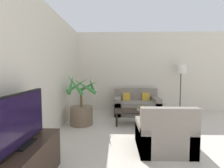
{
  "coord_description": "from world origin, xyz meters",
  "views": [
    {
      "loc": [
        -2.14,
        0.62,
        1.4
      ],
      "look_at": [
        -2.28,
        5.71,
        1.0
      ],
      "focal_mm": 28.0,
      "sensor_mm": 36.0,
      "label": 1
    }
  ],
  "objects_px": {
    "fruit_bowl": "(141,109)",
    "armchair": "(164,136)",
    "apple_green": "(139,107)",
    "coffee_table": "(136,112)",
    "apple_red": "(140,108)",
    "orange_fruit": "(143,107)",
    "ottoman": "(157,124)",
    "floor_lamp": "(181,72)",
    "potted_palm": "(81,109)",
    "television": "(22,119)",
    "sofa_loveseat": "(136,106)",
    "tv_console": "(24,167)"
  },
  "relations": [
    {
      "from": "sofa_loveseat",
      "to": "ottoman",
      "type": "distance_m",
      "value": 1.73
    },
    {
      "from": "apple_green",
      "to": "orange_fruit",
      "type": "relative_size",
      "value": 0.81
    },
    {
      "from": "tv_console",
      "to": "fruit_bowl",
      "type": "height_order",
      "value": "tv_console"
    },
    {
      "from": "coffee_table",
      "to": "apple_red",
      "type": "bearing_deg",
      "value": -21.56
    },
    {
      "from": "coffee_table",
      "to": "potted_palm",
      "type": "bearing_deg",
      "value": -176.49
    },
    {
      "from": "armchair",
      "to": "ottoman",
      "type": "distance_m",
      "value": 0.83
    },
    {
      "from": "sofa_loveseat",
      "to": "apple_green",
      "type": "xyz_separation_m",
      "value": [
        -0.06,
        -1.01,
        0.16
      ]
    },
    {
      "from": "floor_lamp",
      "to": "fruit_bowl",
      "type": "xyz_separation_m",
      "value": [
        -1.42,
        -1.14,
        -0.97
      ]
    },
    {
      "from": "orange_fruit",
      "to": "armchair",
      "type": "distance_m",
      "value": 1.52
    },
    {
      "from": "potted_palm",
      "to": "armchair",
      "type": "bearing_deg",
      "value": -39.21
    },
    {
      "from": "tv_console",
      "to": "sofa_loveseat",
      "type": "height_order",
      "value": "sofa_loveseat"
    },
    {
      "from": "tv_console",
      "to": "apple_green",
      "type": "distance_m",
      "value": 3.07
    },
    {
      "from": "orange_fruit",
      "to": "apple_green",
      "type": "bearing_deg",
      "value": 169.74
    },
    {
      "from": "potted_palm",
      "to": "orange_fruit",
      "type": "bearing_deg",
      "value": 3.06
    },
    {
      "from": "coffee_table",
      "to": "floor_lamp",
      "type": "bearing_deg",
      "value": 36.34
    },
    {
      "from": "floor_lamp",
      "to": "fruit_bowl",
      "type": "bearing_deg",
      "value": -141.18
    },
    {
      "from": "coffee_table",
      "to": "armchair",
      "type": "xyz_separation_m",
      "value": [
        0.33,
        -1.5,
        -0.06
      ]
    },
    {
      "from": "apple_green",
      "to": "ottoman",
      "type": "xyz_separation_m",
      "value": [
        0.32,
        -0.7,
        -0.24
      ]
    },
    {
      "from": "tv_console",
      "to": "apple_green",
      "type": "xyz_separation_m",
      "value": [
        1.67,
        2.58,
        0.17
      ]
    },
    {
      "from": "potted_palm",
      "to": "armchair",
      "type": "height_order",
      "value": "potted_palm"
    },
    {
      "from": "fruit_bowl",
      "to": "armchair",
      "type": "relative_size",
      "value": 0.25
    },
    {
      "from": "television",
      "to": "ottoman",
      "type": "distance_m",
      "value": 2.81
    },
    {
      "from": "floor_lamp",
      "to": "coffee_table",
      "type": "height_order",
      "value": "floor_lamp"
    },
    {
      "from": "tv_console",
      "to": "television",
      "type": "height_order",
      "value": "television"
    },
    {
      "from": "coffee_table",
      "to": "apple_red",
      "type": "relative_size",
      "value": 16.26
    },
    {
      "from": "tv_console",
      "to": "ottoman",
      "type": "height_order",
      "value": "tv_console"
    },
    {
      "from": "television",
      "to": "sofa_loveseat",
      "type": "bearing_deg",
      "value": 64.45
    },
    {
      "from": "television",
      "to": "potted_palm",
      "type": "height_order",
      "value": "potted_palm"
    },
    {
      "from": "coffee_table",
      "to": "fruit_bowl",
      "type": "xyz_separation_m",
      "value": [
        0.14,
        0.0,
        0.06
      ]
    },
    {
      "from": "fruit_bowl",
      "to": "armchair",
      "type": "distance_m",
      "value": 1.52
    },
    {
      "from": "floor_lamp",
      "to": "apple_red",
      "type": "distance_m",
      "value": 2.08
    },
    {
      "from": "sofa_loveseat",
      "to": "floor_lamp",
      "type": "relative_size",
      "value": 0.9
    },
    {
      "from": "apple_green",
      "to": "ottoman",
      "type": "height_order",
      "value": "apple_green"
    },
    {
      "from": "apple_green",
      "to": "potted_palm",
      "type": "bearing_deg",
      "value": -175.92
    },
    {
      "from": "ottoman",
      "to": "sofa_loveseat",
      "type": "bearing_deg",
      "value": 98.86
    },
    {
      "from": "sofa_loveseat",
      "to": "apple_red",
      "type": "relative_size",
      "value": 21.22
    },
    {
      "from": "apple_red",
      "to": "television",
      "type": "bearing_deg",
      "value": -124.03
    },
    {
      "from": "sofa_loveseat",
      "to": "armchair",
      "type": "distance_m",
      "value": 2.54
    },
    {
      "from": "coffee_table",
      "to": "apple_green",
      "type": "bearing_deg",
      "value": 13.18
    },
    {
      "from": "sofa_loveseat",
      "to": "apple_green",
      "type": "height_order",
      "value": "sofa_loveseat"
    },
    {
      "from": "coffee_table",
      "to": "apple_green",
      "type": "relative_size",
      "value": 16.23
    },
    {
      "from": "apple_red",
      "to": "ottoman",
      "type": "bearing_deg",
      "value": -65.31
    },
    {
      "from": "television",
      "to": "orange_fruit",
      "type": "distance_m",
      "value": 3.14
    },
    {
      "from": "sofa_loveseat",
      "to": "apple_red",
      "type": "height_order",
      "value": "sofa_loveseat"
    },
    {
      "from": "television",
      "to": "coffee_table",
      "type": "xyz_separation_m",
      "value": [
        1.58,
        2.56,
        -0.53
      ]
    },
    {
      "from": "coffee_table",
      "to": "ottoman",
      "type": "bearing_deg",
      "value": -58.85
    },
    {
      "from": "sofa_loveseat",
      "to": "coffee_table",
      "type": "relative_size",
      "value": 1.3
    },
    {
      "from": "coffee_table",
      "to": "apple_red",
      "type": "height_order",
      "value": "apple_red"
    },
    {
      "from": "apple_green",
      "to": "orange_fruit",
      "type": "bearing_deg",
      "value": -10.26
    },
    {
      "from": "apple_green",
      "to": "fruit_bowl",
      "type": "bearing_deg",
      "value": -17.93
    }
  ]
}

